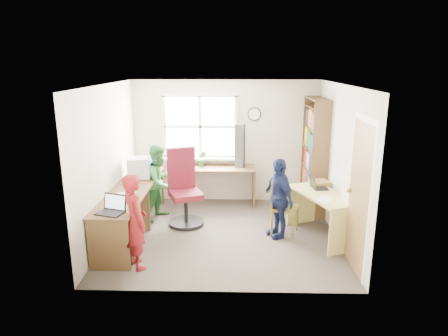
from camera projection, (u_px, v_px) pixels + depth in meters
name	position (u px, v px, depth m)	size (l,w,h in m)	color
room	(224.00, 160.00, 6.30)	(3.64, 3.44, 2.44)	#403932
l_desk	(139.00, 213.00, 6.16)	(2.38, 2.95, 0.75)	brown
right_desk	(322.00, 206.00, 6.28)	(1.00, 1.39, 0.73)	#EBDD75
bookshelf	(314.00, 158.00, 7.37)	(0.30, 1.02, 2.10)	brown
swivel_chair	(184.00, 192.00, 6.84)	(0.79, 0.79, 1.31)	black
wooden_chair	(281.00, 204.00, 6.45)	(0.51, 0.51, 0.93)	brown
crt_monitor	(140.00, 168.00, 6.94)	(0.40, 0.36, 0.37)	silver
laptop_left	(112.00, 208.00, 5.39)	(0.42, 0.38, 0.24)	black
laptop_right	(316.00, 185.00, 6.51)	(0.30, 0.34, 0.22)	black
speaker_a	(133.00, 181.00, 6.53)	(0.10, 0.10, 0.18)	black
speaker_b	(144.00, 170.00, 7.15)	(0.10, 0.10, 0.19)	black
cd_tower	(240.00, 146.00, 7.63)	(0.20, 0.19, 0.83)	black
game_box	(320.00, 183.00, 6.71)	(0.36, 0.36, 0.06)	red
paper_a	(123.00, 196.00, 6.06)	(0.26, 0.34, 0.00)	white
paper_b	(325.00, 200.00, 5.96)	(0.32, 0.35, 0.00)	white
potted_plant	(202.00, 159.00, 7.75)	(0.17, 0.14, 0.31)	#286528
person_red	(135.00, 222.00, 5.33)	(0.48, 0.32, 1.32)	maroon
person_green	(160.00, 182.00, 7.06)	(0.65, 0.51, 1.34)	#307836
person_navy	(278.00, 198.00, 6.30)	(0.75, 0.31, 1.29)	#151D41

